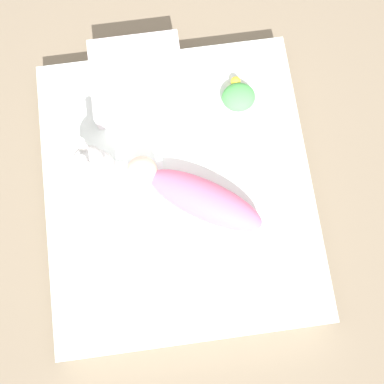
{
  "coord_description": "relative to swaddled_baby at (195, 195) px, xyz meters",
  "views": [
    {
      "loc": [
        -0.41,
        0.0,
        1.88
      ],
      "look_at": [
        -0.04,
        -0.05,
        0.18
      ],
      "focal_mm": 42.0,
      "sensor_mm": 36.0,
      "label": 1
    }
  ],
  "objects": [
    {
      "name": "ground_plane",
      "position": [
        0.06,
        0.06,
        -0.19
      ],
      "size": [
        12.0,
        12.0,
        0.0
      ],
      "primitive_type": "plane",
      "color": "#7A6B56"
    },
    {
      "name": "bed_mattress",
      "position": [
        0.06,
        0.06,
        -0.12
      ],
      "size": [
        1.21,
        1.07,
        0.13
      ],
      "color": "white",
      "rests_on": "ground_plane"
    },
    {
      "name": "burp_cloth",
      "position": [
        0.07,
        0.21,
        -0.05
      ],
      "size": [
        0.22,
        0.21,
        0.02
      ],
      "color": "white",
      "rests_on": "bed_mattress"
    },
    {
      "name": "swaddled_baby",
      "position": [
        0.0,
        0.0,
        0.0
      ],
      "size": [
        0.4,
        0.53,
        0.12
      ],
      "rotation": [
        0.0,
        0.0,
        1.0
      ],
      "color": "pink",
      "rests_on": "bed_mattress"
    },
    {
      "name": "pillow",
      "position": [
        0.51,
        0.16,
        -0.0
      ],
      "size": [
        0.35,
        0.37,
        0.11
      ],
      "color": "white",
      "rests_on": "bed_mattress"
    },
    {
      "name": "bunny_plush",
      "position": [
        0.15,
        0.37,
        0.06
      ],
      "size": [
        0.16,
        0.16,
        0.32
      ],
      "color": "white",
      "rests_on": "bed_mattress"
    },
    {
      "name": "turtle_plush",
      "position": [
        0.39,
        -0.24,
        -0.02
      ],
      "size": [
        0.16,
        0.14,
        0.08
      ],
      "color": "#51B756",
      "rests_on": "bed_mattress"
    }
  ]
}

